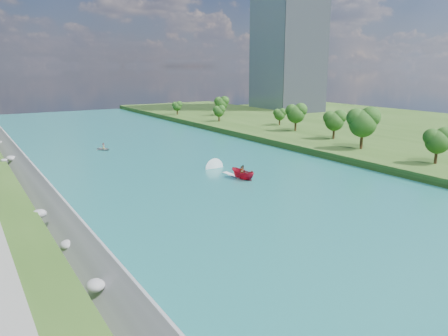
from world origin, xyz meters
TOP-DOWN VIEW (x-y plane):
  - ground at (0.00, 0.00)m, footprint 260.00×260.00m
  - river_water at (0.00, 20.00)m, footprint 55.00×240.00m
  - berm_east at (49.50, 20.00)m, footprint 44.00×240.00m
  - riprap_bank at (-25.86, 19.09)m, footprint 4.16×236.00m
  - office_tower at (82.50, 95.00)m, footprint 22.00×22.00m
  - trees_east at (38.41, 24.16)m, footprint 15.94×137.40m
  - motorboat at (4.93, 13.30)m, footprint 3.60×19.27m
  - raft at (-6.75, 48.71)m, footprint 3.65×4.03m

SIDE VIEW (x-z plane):
  - ground at x=0.00m, z-range 0.00..0.00m
  - river_water at x=0.00m, z-range 0.00..0.10m
  - raft at x=-6.75m, z-range -0.29..1.24m
  - berm_east at x=49.50m, z-range 0.00..1.50m
  - motorboat at x=4.93m, z-range -0.20..2.03m
  - riprap_bank at x=-25.86m, z-range -0.25..3.86m
  - trees_east at x=38.41m, z-range 0.44..10.32m
  - office_tower at x=82.50m, z-range 0.00..60.00m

